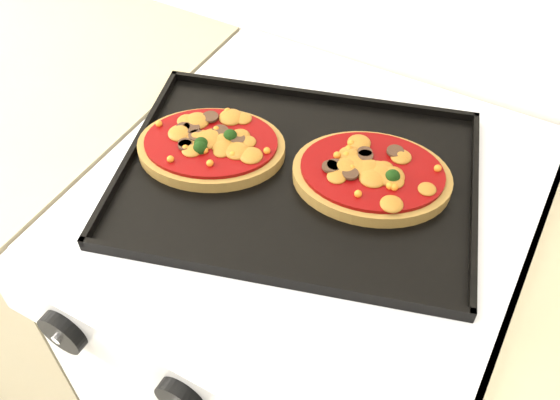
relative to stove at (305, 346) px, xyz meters
The scene contains 7 objects.
stove is the anchor object (origin of this frame).
control_panel 0.51m from the stove, 90.00° to the right, with size 0.60×0.02×0.09m, color silver.
knob_left 0.55m from the stove, 118.51° to the right, with size 0.06×0.06×0.02m, color black.
knob_center 0.52m from the stove, 90.43° to the right, with size 0.06×0.06×0.02m, color black.
baking_tray 0.47m from the stove, 163.07° to the right, with size 0.49×0.36×0.02m, color black.
pizza_left 0.50m from the stove, behind, with size 0.21×0.16×0.03m, color olive, non-canonical shape.
pizza_right 0.49m from the stove, 25.60° to the left, with size 0.22×0.17×0.03m, color olive, non-canonical shape.
Camera 1 is at (0.26, 1.15, 1.54)m, focal length 40.00 mm.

